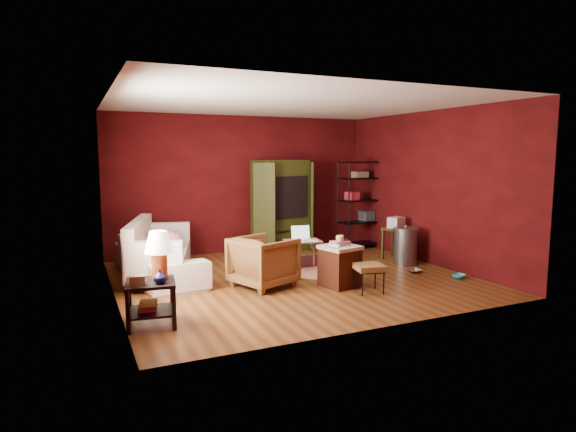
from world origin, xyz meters
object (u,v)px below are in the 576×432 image
object	(u,v)px
armchair	(264,259)
tv_armoire	(281,204)
hamper	(340,265)
laptop_desk	(302,243)
sofa	(159,252)
wire_shelving	(360,201)
side_table	(155,269)

from	to	relation	value
armchair	tv_armoire	xyz separation A→B (m)	(1.35, 2.40, 0.57)
hamper	laptop_desk	distance (m)	1.22
armchair	hamper	bearing A→B (deg)	-135.59
sofa	laptop_desk	xyz separation A→B (m)	(2.40, -0.39, 0.02)
laptop_desk	wire_shelving	xyz separation A→B (m)	(1.99, 1.27, 0.56)
tv_armoire	wire_shelving	world-z (taller)	tv_armoire
armchair	tv_armoire	world-z (taller)	tv_armoire
side_table	hamper	distance (m)	2.89
side_table	laptop_desk	bearing A→B (deg)	31.78
hamper	laptop_desk	bearing A→B (deg)	91.83
sofa	tv_armoire	size ratio (longest dim) A/B	1.20
side_table	armchair	bearing A→B (deg)	29.37
side_table	laptop_desk	xyz separation A→B (m)	(2.79, 1.73, -0.19)
sofa	side_table	xyz separation A→B (m)	(-0.39, -2.11, 0.22)
side_table	wire_shelving	size ratio (longest dim) A/B	0.59
armchair	side_table	size ratio (longest dim) A/B	0.77
sofa	armchair	world-z (taller)	sofa
tv_armoire	sofa	bearing A→B (deg)	-168.19
tv_armoire	wire_shelving	bearing A→B (deg)	-27.18
hamper	tv_armoire	xyz separation A→B (m)	(0.29, 2.89, 0.66)
side_table	wire_shelving	distance (m)	5.65
laptop_desk	tv_armoire	distance (m)	1.78
sofa	wire_shelving	world-z (taller)	wire_shelving
hamper	wire_shelving	xyz separation A→B (m)	(1.95, 2.48, 0.70)
sofa	hamper	world-z (taller)	sofa
armchair	laptop_desk	xyz separation A→B (m)	(1.02, 0.73, 0.05)
tv_armoire	laptop_desk	bearing A→B (deg)	-114.61
hamper	laptop_desk	world-z (taller)	laptop_desk
hamper	wire_shelving	bearing A→B (deg)	51.79
sofa	side_table	distance (m)	2.16
sofa	tv_armoire	world-z (taller)	tv_armoire
sofa	armchair	bearing A→B (deg)	-136.68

